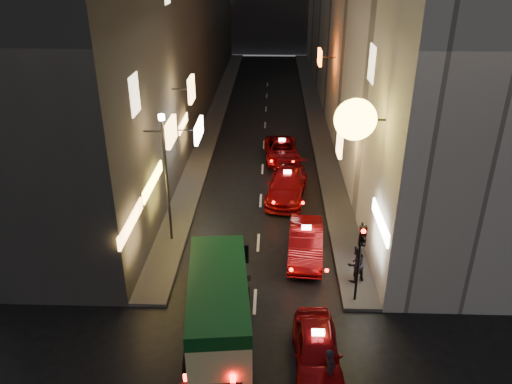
# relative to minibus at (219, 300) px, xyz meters

# --- Properties ---
(building_left) EXTENTS (7.65, 52.21, 18.00)m
(building_left) POSITION_rel_minibus_xyz_m (-6.78, 27.47, 7.41)
(building_left) COLOR #32312E
(building_left) RESTS_ON ground
(building_right) EXTENTS (8.01, 52.00, 18.00)m
(building_right) POSITION_rel_minibus_xyz_m (9.22, 27.47, 7.41)
(building_right) COLOR #BCB7AC
(building_right) RESTS_ON ground
(sidewalk_left) EXTENTS (1.50, 52.00, 0.15)m
(sidewalk_left) POSITION_rel_minibus_xyz_m (-3.03, 27.47, -1.51)
(sidewalk_left) COLOR #484542
(sidewalk_left) RESTS_ON ground
(sidewalk_right) EXTENTS (1.50, 52.00, 0.15)m
(sidewalk_right) POSITION_rel_minibus_xyz_m (5.47, 27.47, -1.51)
(sidewalk_right) COLOR #484542
(sidewalk_right) RESTS_ON ground
(minibus) EXTENTS (2.66, 6.03, 2.51)m
(minibus) POSITION_rel_minibus_xyz_m (0.00, 0.00, 0.00)
(minibus) COLOR #ECE393
(minibus) RESTS_ON ground
(taxi_near) EXTENTS (2.07, 4.89, 1.72)m
(taxi_near) POSITION_rel_minibus_xyz_m (3.43, -1.35, -0.81)
(taxi_near) COLOR maroon
(taxi_near) RESTS_ON ground
(taxi_second) EXTENTS (2.49, 5.36, 1.83)m
(taxi_second) POSITION_rel_minibus_xyz_m (3.41, 5.39, -0.75)
(taxi_second) COLOR maroon
(taxi_second) RESTS_ON ground
(taxi_third) EXTENTS (2.95, 5.67, 1.89)m
(taxi_third) POSITION_rel_minibus_xyz_m (2.69, 11.49, -0.72)
(taxi_third) COLOR maroon
(taxi_third) RESTS_ON ground
(taxi_far) EXTENTS (2.28, 4.96, 1.71)m
(taxi_far) POSITION_rel_minibus_xyz_m (2.47, 17.13, -0.81)
(taxi_far) COLOR maroon
(taxi_far) RESTS_ON ground
(pedestrian_crossing) EXTENTS (0.43, 0.63, 1.83)m
(pedestrian_crossing) POSITION_rel_minibus_xyz_m (3.75, -2.38, -0.67)
(pedestrian_crossing) COLOR black
(pedestrian_crossing) RESTS_ON ground
(pedestrian_sidewalk) EXTENTS (0.86, 0.76, 1.93)m
(pedestrian_sidewalk) POSITION_rel_minibus_xyz_m (5.38, 3.34, -0.47)
(pedestrian_sidewalk) COLOR black
(pedestrian_sidewalk) RESTS_ON sidewalk_right
(traffic_light) EXTENTS (0.26, 0.43, 3.50)m
(traffic_light) POSITION_rel_minibus_xyz_m (5.22, 1.94, 1.10)
(traffic_light) COLOR black
(traffic_light) RESTS_ON sidewalk_right
(lamp_post) EXTENTS (0.28, 0.28, 6.22)m
(lamp_post) POSITION_rel_minibus_xyz_m (-2.98, 6.47, 2.14)
(lamp_post) COLOR black
(lamp_post) RESTS_ON sidewalk_left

